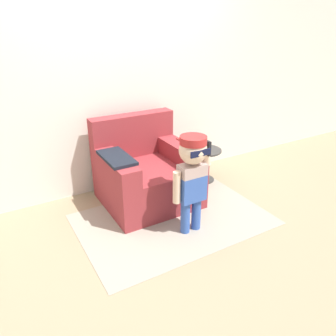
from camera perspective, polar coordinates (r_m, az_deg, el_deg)
name	(u,v)px	position (r m, az deg, el deg)	size (l,w,h in m)	color
ground_plane	(149,202)	(3.59, -3.41, -5.89)	(10.00, 10.00, 0.00)	#998466
wall_back	(121,72)	(3.66, -8.18, 16.19)	(10.00, 0.05, 2.60)	silver
armchair	(146,173)	(3.49, -3.87, -0.96)	(0.95, 0.87, 0.89)	maroon
person_child	(192,170)	(2.84, 4.22, -0.40)	(0.38, 0.29, 0.93)	#3356AD
side_table	(205,162)	(3.97, 6.39, 1.09)	(0.39, 0.39, 0.40)	#333333
rug	(174,219)	(3.29, 0.97, -8.91)	(1.82, 1.22, 0.01)	#9E9384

